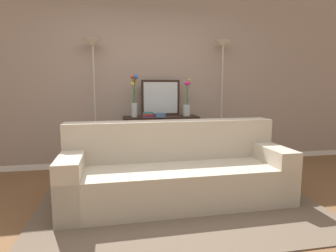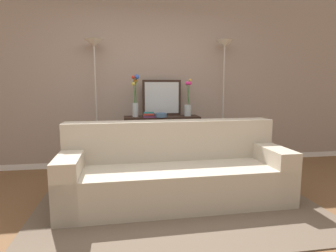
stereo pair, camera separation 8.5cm
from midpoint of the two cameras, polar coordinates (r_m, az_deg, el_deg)
ground_plane at (r=2.75m, az=-0.29°, el=-19.77°), size 16.00×16.00×0.02m
back_wall at (r=4.56m, az=-4.63°, el=9.63°), size 12.00×0.15×2.81m
area_rug at (r=3.14m, az=2.82°, el=-15.85°), size 2.99×2.02×0.01m
couch at (r=3.17m, az=2.22°, el=-9.55°), size 2.47×0.88×0.88m
console_table at (r=4.29m, az=-0.70°, el=-1.56°), size 1.14×0.35×0.83m
floor_lamp_left at (r=4.27m, az=-14.20°, el=11.28°), size 0.28×0.28×1.96m
floor_lamp_right at (r=4.56m, az=11.96°, el=11.52°), size 0.28×0.28×2.00m
wall_mirror at (r=4.38m, az=-0.72°, el=5.81°), size 0.60×0.02×0.55m
vase_tall_flowers at (r=4.17m, az=-6.13°, el=5.80°), size 0.12×0.11×0.63m
vase_short_flowers at (r=4.30m, az=4.68°, el=4.36°), size 0.11×0.12×0.57m
fruit_bowl at (r=4.14m, az=-0.93°, el=2.26°), size 0.18×0.18×0.06m
book_stack at (r=4.11m, az=-3.36°, el=2.27°), size 0.18×0.14×0.08m
book_row_under_console at (r=4.37m, az=-4.21°, el=-8.16°), size 0.40×0.18×0.13m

